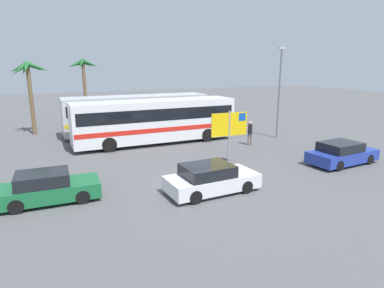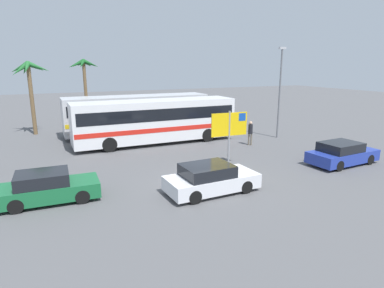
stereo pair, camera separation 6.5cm
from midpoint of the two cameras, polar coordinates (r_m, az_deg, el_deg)
The scene contains 11 objects.
ground at distance 16.08m, azimuth 1.83°, elevation -7.08°, with size 120.00×120.00×0.00m, color #565659.
bus_front_coach at distance 24.31m, azimuth -6.46°, elevation 4.31°, with size 11.86×2.70×3.17m.
bus_rear_coach at distance 28.03m, azimuth -9.58°, elevation 5.44°, with size 11.86×2.70×3.17m.
ferry_sign at distance 18.44m, azimuth 6.52°, elevation 3.04°, with size 2.20×0.15×3.20m.
car_blue at distance 21.05m, azimuth 24.49°, elevation -1.50°, with size 4.35×2.09×1.32m.
car_green at distance 15.22m, azimuth -23.85°, elevation -6.96°, with size 4.08×1.84×1.32m.
car_white at distance 15.00m, azimuth 3.16°, elevation -6.06°, with size 4.27×2.01×1.32m.
pedestrian_crossing_lot at distance 23.99m, azimuth 9.98°, elevation 2.24°, with size 0.32×0.32×1.75m.
lamp_post_left_side at distance 26.68m, azimuth 14.88°, elevation 9.16°, with size 0.56×0.20×6.98m.
palm_tree_seaside at distance 29.93m, azimuth -26.53°, elevation 10.73°, with size 3.13×3.18×5.98m.
palm_tree_inland at distance 35.66m, azimuth -18.43°, elevation 12.07°, with size 3.08×3.08×6.25m.
Camera 1 is at (-6.82, -13.41, 5.68)m, focal length 30.69 mm.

